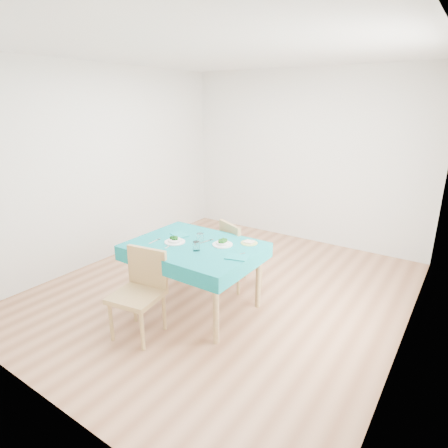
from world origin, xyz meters
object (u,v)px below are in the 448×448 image
Objects in this scene: side_plate at (249,243)px; chair_far at (242,247)px; bowl_far at (223,242)px; bowl_near at (175,239)px; chair_near at (136,284)px; table at (195,277)px.

chair_far is at bearing 129.54° from side_plate.
side_plate is (0.21, 0.20, -0.03)m from bowl_far.
bowl_near is (-0.36, -0.81, 0.28)m from chair_far.
side_plate is at bearing 50.85° from chair_near.
table is 0.51m from bowl_far.
chair_near is 0.99m from bowl_far.
bowl_far is (0.47, 0.23, -0.00)m from bowl_near.
bowl_far is 0.29m from side_plate.
chair_far is 0.56m from side_plate.
chair_near is at bearing -114.75° from bowl_far.
bowl_near is 0.52m from bowl_far.
side_plate reaches higher than table.
chair_far is (0.15, 0.74, 0.13)m from table.
bowl_near is 0.80m from side_plate.
table is at bearing 19.03° from bowl_near.
bowl_near is at bearing -154.30° from bowl_far.
bowl_near is (-0.21, -0.07, 0.41)m from table.
chair_far is (0.29, 1.46, -0.04)m from chair_near.
chair_far is at bearing 66.23° from bowl_near.
chair_far is 0.66m from bowl_far.
bowl_near reaches higher than bowl_far.
chair_near is 4.97× the size of bowl_near.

